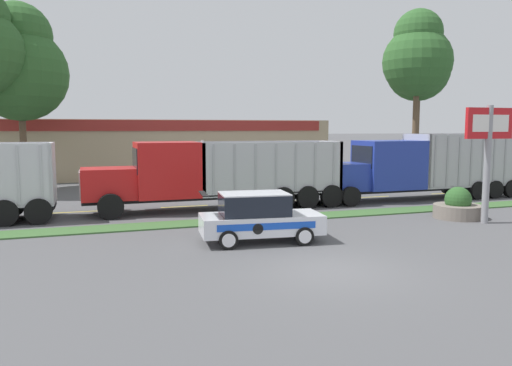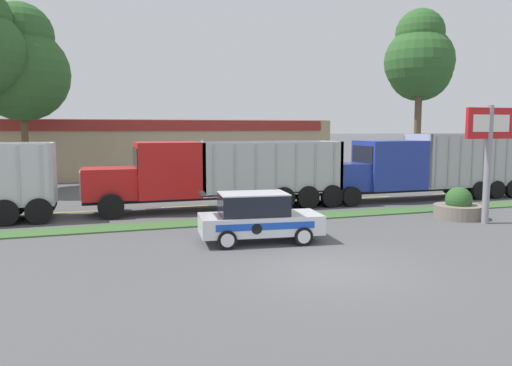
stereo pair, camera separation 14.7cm
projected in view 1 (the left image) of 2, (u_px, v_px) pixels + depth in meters
name	position (u px, v px, depth m)	size (l,w,h in m)	color
ground_plane	(332.00, 271.00, 13.91)	(600.00, 600.00, 0.00)	#515154
grass_verge	(246.00, 220.00, 21.36)	(120.00, 1.47, 0.06)	#3D6633
centre_line_3	(71.00, 212.00, 23.54)	(2.40, 0.14, 0.01)	yellow
centre_line_4	(185.00, 206.00, 25.26)	(2.40, 0.14, 0.01)	yellow
centre_line_5	(284.00, 201.00, 26.98)	(2.40, 0.14, 0.01)	yellow
centre_line_6	(371.00, 197.00, 28.70)	(2.40, 0.14, 0.01)	yellow
centre_line_7	(448.00, 193.00, 30.42)	(2.40, 0.14, 0.01)	yellow
dump_truck_lead	(403.00, 169.00, 27.46)	(12.31, 2.70, 3.63)	black
dump_truck_mid	(193.00, 176.00, 23.88)	(12.52, 2.80, 3.40)	black
rally_car	(259.00, 217.00, 17.30)	(4.36, 2.22, 1.77)	silver
store_sign_post	(488.00, 142.00, 20.49)	(2.29, 0.28, 4.88)	gray
stone_planter	(458.00, 207.00, 21.99)	(2.09, 2.09, 1.39)	slate
store_building_backdrop	(97.00, 148.00, 42.18)	(37.45, 12.10, 4.60)	tan
tree_behind_left	(418.00, 63.00, 38.14)	(4.86, 4.86, 12.10)	brown
tree_behind_centre	(19.00, 64.00, 31.24)	(5.90, 5.90, 11.77)	brown
tree_behind_far_right	(418.00, 55.00, 36.76)	(5.09, 5.09, 12.64)	brown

